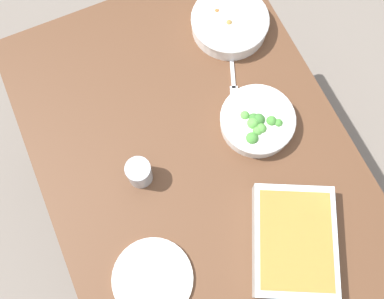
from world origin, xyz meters
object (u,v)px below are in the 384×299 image
object	(u,v)px
drink_cup	(139,173)
side_plate	(153,279)
baking_dish	(294,241)
stew_bowl	(230,23)
spoon_by_stew	(219,35)
broccoli_bowl	(257,121)
fork_on_table	(233,78)

from	to	relation	value
drink_cup	side_plate	xyz separation A→B (m)	(0.28, -0.08, -0.03)
baking_dish	stew_bowl	bearing A→B (deg)	168.58
side_plate	spoon_by_stew	world-z (taller)	side_plate
stew_bowl	baking_dish	world-z (taller)	same
stew_bowl	spoon_by_stew	xyz separation A→B (m)	(0.01, -0.04, -0.03)
broccoli_bowl	side_plate	bearing A→B (deg)	-57.90
side_plate	spoon_by_stew	size ratio (longest dim) A/B	1.27
stew_bowl	side_plate	distance (m)	0.82
spoon_by_stew	stew_bowl	bearing A→B (deg)	106.19
spoon_by_stew	side_plate	bearing A→B (deg)	-38.42
broccoli_bowl	spoon_by_stew	xyz separation A→B (m)	(-0.33, 0.03, -0.03)
drink_cup	spoon_by_stew	distance (m)	0.53
baking_dish	fork_on_table	size ratio (longest dim) A/B	2.14
broccoli_bowl	fork_on_table	xyz separation A→B (m)	(-0.17, 0.01, -0.03)
baking_dish	spoon_by_stew	xyz separation A→B (m)	(-0.68, 0.10, -0.03)
broccoli_bowl	spoon_by_stew	distance (m)	0.33
broccoli_bowl	fork_on_table	size ratio (longest dim) A/B	1.31
broccoli_bowl	fork_on_table	world-z (taller)	broccoli_bowl
stew_bowl	side_plate	size ratio (longest dim) A/B	1.14
broccoli_bowl	baking_dish	size ratio (longest dim) A/B	0.61
broccoli_bowl	fork_on_table	bearing A→B (deg)	178.32
stew_bowl	baking_dish	bearing A→B (deg)	-11.42
fork_on_table	spoon_by_stew	bearing A→B (deg)	170.51
side_plate	fork_on_table	xyz separation A→B (m)	(-0.46, 0.46, -0.00)
broccoli_bowl	drink_cup	xyz separation A→B (m)	(0.01, -0.38, 0.01)
fork_on_table	broccoli_bowl	bearing A→B (deg)	-1.68
side_plate	spoon_by_stew	bearing A→B (deg)	141.58
side_plate	spoon_by_stew	distance (m)	0.79
drink_cup	fork_on_table	world-z (taller)	drink_cup
broccoli_bowl	drink_cup	distance (m)	0.38
stew_bowl	fork_on_table	distance (m)	0.19
broccoli_bowl	spoon_by_stew	size ratio (longest dim) A/B	1.30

